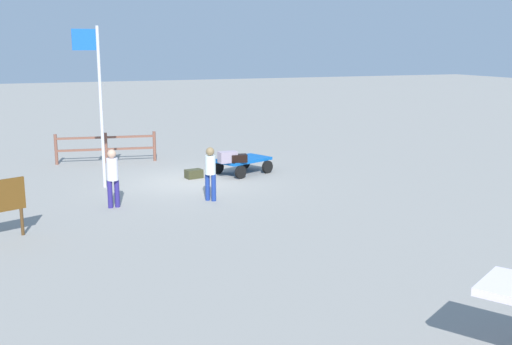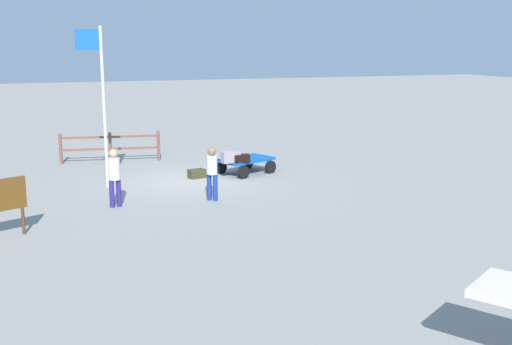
{
  "view_description": "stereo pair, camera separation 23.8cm",
  "coord_description": "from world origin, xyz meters",
  "views": [
    {
      "loc": [
        5.4,
        19.77,
        4.52
      ],
      "look_at": [
        -0.05,
        6.0,
        1.46
      ],
      "focal_mm": 43.48,
      "sensor_mm": 36.0,
      "label": 1
    },
    {
      "loc": [
        5.18,
        19.86,
        4.52
      ],
      "look_at": [
        -0.05,
        6.0,
        1.46
      ],
      "focal_mm": 43.48,
      "sensor_mm": 36.0,
      "label": 2
    }
  ],
  "objects": [
    {
      "name": "luggage_cart",
      "position": [
        -2.13,
        -0.61,
        0.42
      ],
      "size": [
        2.18,
        1.89,
        0.55
      ],
      "color": "#0D52AF",
      "rests_on": "ground"
    },
    {
      "name": "suitcase_olive",
      "position": [
        -1.77,
        0.02,
        0.69
      ],
      "size": [
        0.59,
        0.39,
        0.27
      ],
      "color": "black",
      "rests_on": "luggage_cart"
    },
    {
      "name": "signboard",
      "position": [
        5.79,
        4.49,
        0.95
      ],
      "size": [
        1.1,
        0.51,
        1.44
      ],
      "color": "#4C3319",
      "rests_on": "ground"
    },
    {
      "name": "wooden_fence",
      "position": [
        2.08,
        -4.53,
        0.67
      ],
      "size": [
        3.81,
        0.72,
        1.17
      ],
      "color": "brown",
      "rests_on": "ground"
    },
    {
      "name": "worker_lead",
      "position": [
        0.1,
        2.74,
        0.92
      ],
      "size": [
        0.44,
        0.44,
        1.6
      ],
      "color": "navy",
      "rests_on": "ground"
    },
    {
      "name": "worker_trailing",
      "position": [
        2.89,
        2.49,
        0.97
      ],
      "size": [
        0.36,
        0.36,
        1.67
      ],
      "color": "navy",
      "rests_on": "ground"
    },
    {
      "name": "ground_plane",
      "position": [
        0.0,
        0.0,
        0.0
      ],
      "size": [
        120.0,
        120.0,
        0.0
      ],
      "primitive_type": "plane",
      "color": "gray"
    },
    {
      "name": "suitcase_dark",
      "position": [
        -0.31,
        -0.51,
        0.15
      ],
      "size": [
        0.62,
        0.48,
        0.3
      ],
      "color": "#36361F",
      "rests_on": "ground"
    },
    {
      "name": "suitcase_tan",
      "position": [
        -1.39,
        -0.04,
        0.74
      ],
      "size": [
        0.65,
        0.4,
        0.38
      ],
      "color": "gray",
      "rests_on": "luggage_cart"
    },
    {
      "name": "flagpole",
      "position": [
        2.85,
        -0.21,
        3.01
      ],
      "size": [
        0.83,
        0.11,
        5.1
      ],
      "color": "silver",
      "rests_on": "ground"
    }
  ]
}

